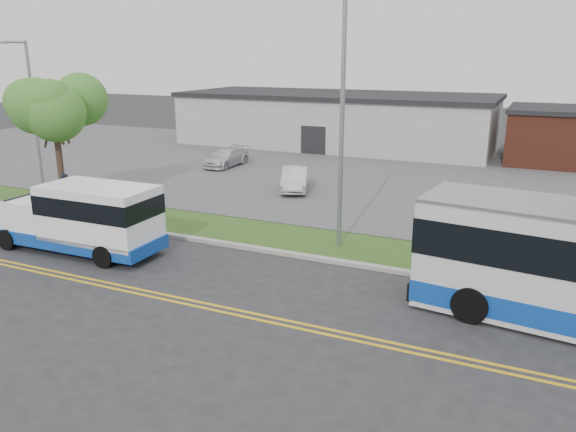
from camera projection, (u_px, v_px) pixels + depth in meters
The scene contains 17 objects.
ground at pixel (238, 259), 21.03m from camera, with size 140.00×140.00×0.00m, color #28282B.
lane_line_north at pixel (177, 297), 17.68m from camera, with size 70.00×0.12×0.01m, color gold.
lane_line_south at pixel (171, 301), 17.41m from camera, with size 70.00×0.12×0.01m, color gold.
curb at pixel (252, 248), 21.97m from camera, with size 80.00×0.30×0.15m, color #9E9B93.
verge at pixel (272, 236), 23.55m from camera, with size 80.00×3.30×0.10m, color #314D19.
parking_lot at pixel (370, 173), 35.85m from camera, with size 80.00×25.00×0.10m, color #4C4C4F.
commercial_building at pixel (336, 120), 46.39m from camera, with size 25.40×10.40×4.35m.
brick_wing at pixel (555, 135), 38.93m from camera, with size 6.30×7.30×3.90m.
tree_west at pixel (53, 103), 27.24m from camera, with size 4.40×4.40×6.91m.
streetlight_near at pixel (342, 114), 20.75m from camera, with size 0.35×1.53×9.50m.
streetlight_far at pixel (32, 109), 30.97m from camera, with size 0.35×1.53×8.00m.
shuttle_bus at pixel (86, 216), 21.36m from camera, with size 7.07×2.49×2.69m.
pedestrian at pixel (66, 193), 26.60m from camera, with size 0.69×0.46×1.90m, color black.
parked_car_a at pixel (295, 179), 31.08m from camera, with size 1.36×3.91×1.29m, color silver.
parked_car_b at pixel (226, 157), 37.87m from camera, with size 1.66×4.08×1.18m, color silver.
grocery_bag_left at pixel (59, 210), 26.72m from camera, with size 0.32×0.32×0.32m, color white.
grocery_bag_right at pixel (77, 208), 26.92m from camera, with size 0.32×0.32×0.32m, color white.
Camera 1 is at (10.00, -17.15, 7.37)m, focal length 35.00 mm.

